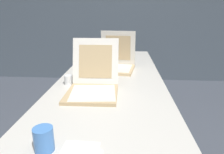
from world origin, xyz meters
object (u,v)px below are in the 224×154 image
table (111,82)px  pizza_box_front (93,86)px  cup_white_near_center (69,80)px  pizza_box_middle (116,64)px  cup_printed_front (44,139)px  cup_white_far (96,61)px

table → pizza_box_front: 0.39m
table → cup_white_near_center: bearing=-147.7°
pizza_box_front → pizza_box_middle: bearing=77.8°
pizza_box_middle → cup_printed_front: 1.26m
pizza_box_front → cup_white_near_center: size_ratio=6.22×
cup_white_near_center → cup_printed_front: size_ratio=0.70×
table → cup_white_far: bearing=114.2°
table → pizza_box_middle: pizza_box_middle is taller
pizza_box_front → table: bearing=74.1°
cup_white_near_center → table: bearing=32.3°
table → cup_printed_front: cup_printed_front is taller
table → cup_printed_front: size_ratio=24.57×
pizza_box_middle → cup_white_far: bearing=150.1°
table → cup_white_near_center: cup_white_near_center is taller
pizza_box_middle → cup_printed_front: (-0.23, -1.24, -0.00)m
table → pizza_box_front: pizza_box_front is taller
table → pizza_box_middle: bearing=83.8°
cup_white_near_center → cup_white_far: bearing=78.7°
pizza_box_middle → cup_white_far: pizza_box_middle is taller
pizza_box_middle → cup_printed_front: pizza_box_middle is taller
cup_white_near_center → cup_printed_front: bearing=-81.8°
table → pizza_box_middle: size_ratio=6.35×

